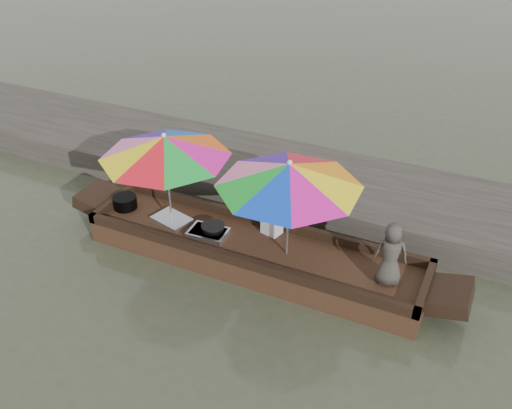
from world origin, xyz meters
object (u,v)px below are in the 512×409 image
at_px(tray_scallop, 172,220).
at_px(vendor, 391,254).
at_px(tray_crayfish, 208,233).
at_px(boat_hull, 253,253).
at_px(umbrella_stern, 288,209).
at_px(cooking_pot, 125,202).
at_px(supply_bag, 272,226).
at_px(umbrella_bow, 168,179).
at_px(charcoal_grill, 213,230).

bearing_deg(tray_scallop, vendor, -0.23).
distance_m(tray_crayfish, tray_scallop, 0.73).
distance_m(boat_hull, vendor, 2.15).
bearing_deg(umbrella_stern, cooking_pot, 179.51).
bearing_deg(supply_bag, tray_scallop, -166.18).
bearing_deg(umbrella_bow, tray_crayfish, -7.70).
distance_m(boat_hull, umbrella_bow, 1.73).
relative_size(boat_hull, umbrella_bow, 2.62).
relative_size(boat_hull, vendor, 5.48).
distance_m(boat_hull, supply_bag, 0.52).
height_order(cooking_pot, umbrella_stern, umbrella_stern).
distance_m(cooking_pot, umbrella_bow, 1.14).
height_order(tray_crayfish, umbrella_stern, umbrella_stern).
distance_m(boat_hull, tray_crayfish, 0.76).
relative_size(boat_hull, charcoal_grill, 15.04).
height_order(cooking_pot, umbrella_bow, umbrella_bow).
bearing_deg(vendor, umbrella_stern, -16.23).
bearing_deg(umbrella_bow, boat_hull, 0.00).
distance_m(supply_bag, umbrella_stern, 0.86).
bearing_deg(supply_bag, tray_crayfish, -150.16).
bearing_deg(boat_hull, vendor, -0.26).
height_order(boat_hull, tray_crayfish, tray_crayfish).
bearing_deg(tray_scallop, supply_bag, 13.82).
xyz_separation_m(boat_hull, umbrella_stern, (0.55, 0.00, 0.95)).
distance_m(vendor, umbrella_stern, 1.53).
distance_m(cooking_pot, charcoal_grill, 1.71).
relative_size(boat_hull, supply_bag, 18.71).
bearing_deg(supply_bag, vendor, -11.87).
xyz_separation_m(tray_crayfish, umbrella_stern, (1.27, 0.10, 0.73)).
bearing_deg(boat_hull, supply_bag, 71.40).
bearing_deg(boat_hull, umbrella_bow, 180.00).
bearing_deg(umbrella_stern, boat_hull, 180.00).
xyz_separation_m(supply_bag, umbrella_stern, (0.41, -0.39, 0.65)).
relative_size(cooking_pot, charcoal_grill, 1.12).
relative_size(tray_scallop, umbrella_bow, 0.30).
bearing_deg(tray_crayfish, supply_bag, 29.84).
bearing_deg(tray_crayfish, cooking_pot, 175.72).
bearing_deg(cooking_pot, umbrella_stern, -0.49).
height_order(tray_scallop, supply_bag, supply_bag).
height_order(cooking_pot, vendor, vendor).
relative_size(supply_bag, vendor, 0.29).
relative_size(boat_hull, tray_crayfish, 8.82).
xyz_separation_m(tray_crayfish, tray_scallop, (-0.73, 0.10, -0.01)).
bearing_deg(supply_bag, umbrella_stern, -43.50).
relative_size(tray_crayfish, umbrella_stern, 0.29).
distance_m(tray_crayfish, umbrella_bow, 1.03).
relative_size(boat_hull, cooking_pot, 13.42).
distance_m(cooking_pot, vendor, 4.44).
distance_m(boat_hull, tray_scallop, 1.46).
bearing_deg(cooking_pot, umbrella_bow, -1.56).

